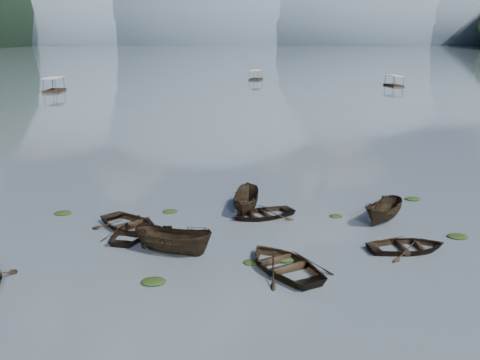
{
  "coord_description": "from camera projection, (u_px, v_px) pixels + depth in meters",
  "views": [
    {
      "loc": [
        0.29,
        -18.95,
        10.32
      ],
      "look_at": [
        0.0,
        12.0,
        2.0
      ],
      "focal_mm": 40.0,
      "sensor_mm": 36.0,
      "label": 1
    }
  ],
  "objects": [
    {
      "name": "haze_mtn_c",
      "position": [
        329.0,
        43.0,
        888.82
      ],
      "size": [
        520.0,
        520.0,
        260.0
      ],
      "primitive_type": "ellipsoid",
      "color": "#475666",
      "rests_on": "ground"
    },
    {
      "name": "rowboat_4",
      "position": [
        407.0,
        250.0,
        26.66
      ],
      "size": [
        4.39,
        3.46,
        0.82
      ],
      "primitive_type": "imported",
      "rotation": [
        0.0,
        0.0,
        1.74
      ],
      "color": "black",
      "rests_on": "ground"
    },
    {
      "name": "haze_mtn_d",
      "position": [
        437.0,
        43.0,
        887.19
      ],
      "size": [
        520.0,
        520.0,
        220.0
      ],
      "primitive_type": "ellipsoid",
      "color": "#475666",
      "rests_on": "ground"
    },
    {
      "name": "haze_mtn_b",
      "position": [
        209.0,
        43.0,
        890.63
      ],
      "size": [
        520.0,
        520.0,
        340.0
      ],
      "primitive_type": "ellipsoid",
      "color": "#475666",
      "rests_on": "ground"
    },
    {
      "name": "rowboat_2",
      "position": [
        174.0,
        253.0,
        26.34
      ],
      "size": [
        4.45,
        2.91,
        1.61
      ],
      "primitive_type": "imported",
      "rotation": [
        0.0,
        0.0,
        1.22
      ],
      "color": "black",
      "rests_on": "ground"
    },
    {
      "name": "rowboat_8",
      "position": [
        246.0,
        211.0,
        32.74
      ],
      "size": [
        1.9,
        4.05,
        1.51
      ],
      "primitive_type": "imported",
      "rotation": [
        0.0,
        0.0,
        3.03
      ],
      "color": "black",
      "rests_on": "ground"
    },
    {
      "name": "rowboat_7",
      "position": [
        262.0,
        217.0,
        31.62
      ],
      "size": [
        4.75,
        4.23,
        0.81
      ],
      "primitive_type": "imported",
      "rotation": [
        0.0,
        0.0,
        5.16
      ],
      "color": "black",
      "rests_on": "ground"
    },
    {
      "name": "rowboat_1",
      "position": [
        135.0,
        235.0,
        28.8
      ],
      "size": [
        3.67,
        4.59,
        0.85
      ],
      "primitive_type": "imported",
      "rotation": [
        0.0,
        0.0,
        2.94
      ],
      "color": "black",
      "rests_on": "ground"
    },
    {
      "name": "rowboat_5",
      "position": [
        383.0,
        221.0,
        30.92
      ],
      "size": [
        3.44,
        3.9,
        1.47
      ],
      "primitive_type": "imported",
      "rotation": [
        0.0,
        0.0,
        -0.65
      ],
      "color": "black",
      "rests_on": "ground"
    },
    {
      "name": "rowboat_3",
      "position": [
        284.0,
        270.0,
        24.46
      ],
      "size": [
        5.26,
        5.76,
        0.98
      ],
      "primitive_type": "imported",
      "rotation": [
        0.0,
        0.0,
        3.66
      ],
      "color": "black",
      "rests_on": "ground"
    },
    {
      "name": "weed_clump_1",
      "position": [
        252.0,
        263.0,
        25.17
      ],
      "size": [
        0.85,
        0.68,
        0.19
      ],
      "primitive_type": "ellipsoid",
      "color": "black",
      "rests_on": "ground"
    },
    {
      "name": "weed_clump_5",
      "position": [
        63.0,
        214.0,
        32.15
      ],
      "size": [
        1.04,
        0.84,
        0.22
      ],
      "primitive_type": "ellipsoid",
      "color": "black",
      "rests_on": "ground"
    },
    {
      "name": "pontoon_right",
      "position": [
        394.0,
        86.0,
        115.31
      ],
      "size": [
        3.23,
        6.01,
        2.19
      ],
      "primitive_type": null,
      "rotation": [
        0.0,
        0.0,
        0.15
      ],
      "color": "black",
      "rests_on": "ground"
    },
    {
      "name": "weed_clump_4",
      "position": [
        457.0,
        237.0,
        28.4
      ],
      "size": [
        1.09,
        0.87,
        0.23
      ],
      "primitive_type": "ellipsoid",
      "color": "black",
      "rests_on": "ground"
    },
    {
      "name": "weed_clump_2",
      "position": [
        284.0,
        260.0,
        25.54
      ],
      "size": [
        1.16,
        0.93,
        0.25
      ],
      "primitive_type": "ellipsoid",
      "color": "black",
      "rests_on": "ground"
    },
    {
      "name": "rowboat_6",
      "position": [
        131.0,
        229.0,
        29.59
      ],
      "size": [
        5.46,
        5.47,
        0.93
      ],
      "primitive_type": "imported",
      "rotation": [
        0.0,
        0.0,
        0.78
      ],
      "color": "black",
      "rests_on": "ground"
    },
    {
      "name": "pontoon_left",
      "position": [
        55.0,
        92.0,
        103.71
      ],
      "size": [
        3.24,
        6.96,
        2.61
      ],
      "primitive_type": null,
      "rotation": [
        0.0,
        0.0,
        0.06
      ],
      "color": "black",
      "rests_on": "ground"
    },
    {
      "name": "weed_clump_6",
      "position": [
        170.0,
        212.0,
        32.49
      ],
      "size": [
        0.94,
        0.78,
        0.2
      ],
      "primitive_type": "ellipsoid",
      "color": "black",
      "rests_on": "ground"
    },
    {
      "name": "weed_clump_7",
      "position": [
        413.0,
        200.0,
        34.97
      ],
      "size": [
        1.01,
        0.81,
        0.22
      ],
      "primitive_type": "ellipsoid",
      "color": "black",
      "rests_on": "ground"
    },
    {
      "name": "weed_clump_0",
      "position": [
        154.0,
        283.0,
        23.15
      ],
      "size": [
        1.1,
        0.9,
        0.24
      ],
      "primitive_type": "ellipsoid",
      "color": "black",
      "rests_on": "ground"
    },
    {
      "name": "ground_plane",
      "position": [
        237.0,
        308.0,
        20.98
      ],
      "size": [
        2400.0,
        2400.0,
        0.0
      ],
      "primitive_type": "plane",
      "color": "#48535B"
    },
    {
      "name": "weed_clump_3",
      "position": [
        336.0,
        217.0,
        31.67
      ],
      "size": [
        0.79,
        0.66,
        0.17
      ],
      "primitive_type": "ellipsoid",
      "color": "black",
      "rests_on": "ground"
    },
    {
      "name": "haze_mtn_a",
      "position": [
        90.0,
        43.0,
        892.45
      ],
      "size": [
        520.0,
        520.0,
        280.0
      ],
      "primitive_type": "ellipsoid",
      "color": "#475666",
      "rests_on": "ground"
    },
    {
      "name": "pontoon_centre",
      "position": [
        256.0,
        80.0,
        131.57
      ],
      "size": [
        3.74,
        6.43,
        2.31
      ],
      "primitive_type": null,
      "rotation": [
        0.0,
        0.0,
        -0.21
      ],
      "color": "black",
      "rests_on": "ground"
    }
  ]
}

